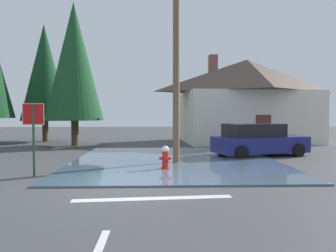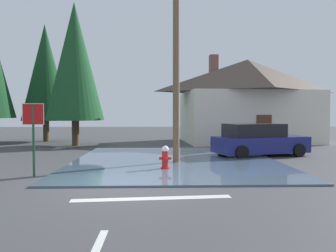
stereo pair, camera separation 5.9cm
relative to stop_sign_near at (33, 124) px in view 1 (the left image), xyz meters
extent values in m
cube|color=#424244|center=(3.12, -1.48, -1.79)|extent=(80.00, 80.00, 0.10)
cube|color=#4C6075|center=(4.88, 3.18, -1.71)|extent=(8.74, 9.90, 0.06)
cube|color=silver|center=(4.02, -2.93, -1.74)|extent=(3.99, 0.62, 0.01)
cylinder|color=#1E4C28|center=(0.00, 0.00, -0.53)|extent=(0.08, 0.08, 2.42)
cube|color=white|center=(0.00, 0.00, 0.34)|extent=(0.72, 0.02, 0.72)
cube|color=red|center=(0.00, 0.00, 0.34)|extent=(0.68, 0.03, 0.68)
cylinder|color=red|center=(4.42, 1.05, -1.69)|extent=(0.33, 0.33, 0.11)
cylinder|color=red|center=(4.42, 1.05, -1.33)|extent=(0.24, 0.24, 0.60)
sphere|color=white|center=(4.42, 1.05, -0.96)|extent=(0.26, 0.26, 0.26)
cylinder|color=red|center=(4.24, 1.05, -1.30)|extent=(0.11, 0.10, 0.10)
cylinder|color=red|center=(4.59, 1.05, -1.30)|extent=(0.11, 0.10, 0.10)
cylinder|color=red|center=(4.42, 0.88, -1.30)|extent=(0.12, 0.11, 0.12)
cylinder|color=brown|center=(4.91, 2.62, 2.23)|extent=(0.28, 0.28, 7.95)
cube|color=silver|center=(10.64, 12.56, 0.08)|extent=(9.47, 6.78, 3.64)
pyramid|color=brown|center=(10.64, 12.56, 3.08)|extent=(10.23, 7.33, 2.36)
cube|color=brown|center=(8.31, 13.46, 3.67)|extent=(0.65, 0.65, 2.13)
cube|color=#592D1E|center=(10.90, 9.52, -0.74)|extent=(1.00, 0.14, 2.00)
cube|color=navy|center=(9.22, 4.97, -1.17)|extent=(4.88, 2.97, 0.78)
cube|color=black|center=(8.86, 4.87, -0.47)|extent=(3.06, 2.28, 0.64)
cylinder|color=black|center=(10.47, 6.26, -1.42)|extent=(0.68, 0.38, 0.64)
cylinder|color=black|center=(10.95, 4.48, -1.42)|extent=(0.68, 0.38, 0.64)
cylinder|color=black|center=(7.48, 5.46, -1.42)|extent=(0.68, 0.38, 0.64)
cylinder|color=black|center=(7.96, 3.67, -1.42)|extent=(0.68, 0.38, 0.64)
cylinder|color=#4C3823|center=(-4.22, 13.37, -0.96)|extent=(0.43, 0.43, 1.56)
cone|color=#143D1E|center=(-4.22, 13.37, 3.37)|extent=(3.46, 3.46, 7.10)
cylinder|color=#4C3823|center=(-1.20, 10.08, -0.91)|extent=(0.46, 0.46, 1.66)
cone|color=#194723|center=(-1.20, 10.08, 3.69)|extent=(3.68, 3.68, 7.54)
camera|label=1|loc=(4.13, -10.85, 0.39)|focal=34.49mm
camera|label=2|loc=(4.19, -10.85, 0.39)|focal=34.49mm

